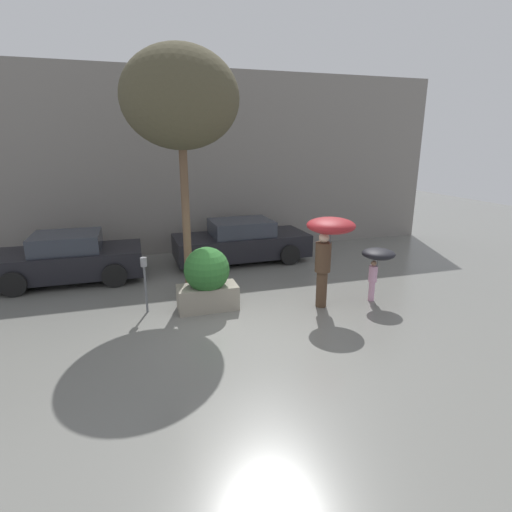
{
  "coord_description": "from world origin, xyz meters",
  "views": [
    {
      "loc": [
        -1.9,
        -7.27,
        3.68
      ],
      "look_at": [
        0.79,
        1.6,
        1.05
      ],
      "focal_mm": 28.0,
      "sensor_mm": 36.0,
      "label": 1
    }
  ],
  "objects_px": {
    "planter_box": "(207,278)",
    "street_tree": "(180,99)",
    "parking_meter": "(145,273)",
    "parked_car_near": "(241,242)",
    "parked_car_far": "(69,259)",
    "person_adult": "(329,237)",
    "person_child": "(377,258)"
  },
  "relations": [
    {
      "from": "person_adult",
      "to": "parked_car_far",
      "type": "distance_m",
      "value": 7.09
    },
    {
      "from": "parked_car_far",
      "to": "street_tree",
      "type": "bearing_deg",
      "value": -122.31
    },
    {
      "from": "parked_car_near",
      "to": "parked_car_far",
      "type": "height_order",
      "value": "same"
    },
    {
      "from": "person_child",
      "to": "parked_car_near",
      "type": "height_order",
      "value": "parked_car_near"
    },
    {
      "from": "planter_box",
      "to": "parked_car_near",
      "type": "height_order",
      "value": "planter_box"
    },
    {
      "from": "person_child",
      "to": "planter_box",
      "type": "bearing_deg",
      "value": -134.24
    },
    {
      "from": "planter_box",
      "to": "person_adult",
      "type": "relative_size",
      "value": 0.69
    },
    {
      "from": "person_adult",
      "to": "parked_car_near",
      "type": "distance_m",
      "value": 4.49
    },
    {
      "from": "planter_box",
      "to": "person_child",
      "type": "xyz_separation_m",
      "value": [
        3.92,
        -0.71,
        0.35
      ]
    },
    {
      "from": "person_child",
      "to": "parked_car_near",
      "type": "distance_m",
      "value": 4.82
    },
    {
      "from": "street_tree",
      "to": "person_child",
      "type": "bearing_deg",
      "value": -24.1
    },
    {
      "from": "parked_car_near",
      "to": "parking_meter",
      "type": "relative_size",
      "value": 3.34
    },
    {
      "from": "parked_car_far",
      "to": "street_tree",
      "type": "xyz_separation_m",
      "value": [
        3.01,
        -1.91,
        4.0
      ]
    },
    {
      "from": "parked_car_near",
      "to": "parking_meter",
      "type": "xyz_separation_m",
      "value": [
        -3.09,
        -3.34,
        0.3
      ]
    },
    {
      "from": "parked_car_far",
      "to": "person_child",
      "type": "bearing_deg",
      "value": -117.65
    },
    {
      "from": "parking_meter",
      "to": "planter_box",
      "type": "bearing_deg",
      "value": -9.35
    },
    {
      "from": "planter_box",
      "to": "parked_car_far",
      "type": "relative_size",
      "value": 0.38
    },
    {
      "from": "planter_box",
      "to": "street_tree",
      "type": "bearing_deg",
      "value": 102.95
    },
    {
      "from": "parked_car_far",
      "to": "parking_meter",
      "type": "xyz_separation_m",
      "value": [
        1.94,
        -2.85,
        0.3
      ]
    },
    {
      "from": "person_child",
      "to": "street_tree",
      "type": "bearing_deg",
      "value": -148.02
    },
    {
      "from": "planter_box",
      "to": "person_adult",
      "type": "distance_m",
      "value": 2.87
    },
    {
      "from": "parked_car_near",
      "to": "street_tree",
      "type": "distance_m",
      "value": 5.08
    },
    {
      "from": "person_child",
      "to": "parked_car_near",
      "type": "relative_size",
      "value": 0.31
    },
    {
      "from": "parked_car_near",
      "to": "parking_meter",
      "type": "distance_m",
      "value": 4.56
    },
    {
      "from": "parking_meter",
      "to": "person_adult",
      "type": "bearing_deg",
      "value": -13.28
    },
    {
      "from": "planter_box",
      "to": "parking_meter",
      "type": "height_order",
      "value": "planter_box"
    },
    {
      "from": "parking_meter",
      "to": "street_tree",
      "type": "bearing_deg",
      "value": 40.97
    },
    {
      "from": "parked_car_far",
      "to": "parking_meter",
      "type": "height_order",
      "value": "parked_car_far"
    },
    {
      "from": "person_child",
      "to": "parked_car_far",
      "type": "xyz_separation_m",
      "value": [
        -7.2,
        3.78,
        -0.46
      ]
    },
    {
      "from": "planter_box",
      "to": "street_tree",
      "type": "xyz_separation_m",
      "value": [
        -0.27,
        1.16,
        3.89
      ]
    },
    {
      "from": "planter_box",
      "to": "parked_car_near",
      "type": "distance_m",
      "value": 3.97
    },
    {
      "from": "parked_car_far",
      "to": "street_tree",
      "type": "distance_m",
      "value": 5.36
    }
  ]
}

